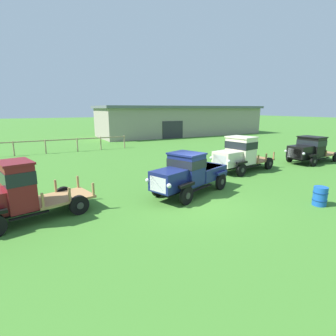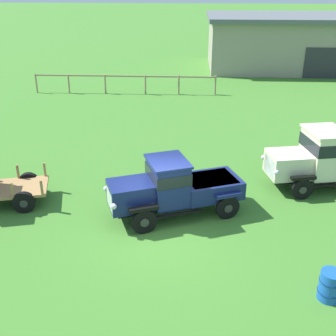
% 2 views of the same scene
% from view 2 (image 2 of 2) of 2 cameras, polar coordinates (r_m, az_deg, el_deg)
% --- Properties ---
extents(ground_plane, '(240.00, 240.00, 0.00)m').
position_cam_2_polar(ground_plane, '(13.91, -0.84, -8.49)').
color(ground_plane, '#3D7528').
extents(paddock_fence, '(12.75, 0.37, 1.32)m').
position_cam_2_polar(paddock_fence, '(30.03, -5.87, 11.71)').
color(paddock_fence, '#997F60').
rests_on(paddock_fence, ground).
extents(vintage_truck_midrow_center, '(4.85, 3.14, 2.08)m').
position_cam_2_polar(vintage_truck_midrow_center, '(14.30, 0.71, -2.54)').
color(vintage_truck_midrow_center, black).
rests_on(vintage_truck_midrow_center, ground).
extents(vintage_truck_far_side, '(5.15, 2.81, 2.32)m').
position_cam_2_polar(vintage_truck_far_side, '(17.19, 19.60, 1.32)').
color(vintage_truck_far_side, black).
rests_on(vintage_truck_far_side, ground).
extents(oil_drum_beside_row, '(0.60, 0.60, 0.83)m').
position_cam_2_polar(oil_drum_beside_row, '(11.87, 21.12, -14.63)').
color(oil_drum_beside_row, '#1951B2').
rests_on(oil_drum_beside_row, ground).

